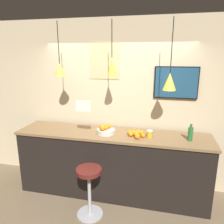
# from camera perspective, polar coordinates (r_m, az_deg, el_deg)

# --- Properties ---
(ground_plane) EXTENTS (14.00, 14.00, 0.00)m
(ground_plane) POSITION_cam_1_polar(r_m,az_deg,el_deg) (3.46, -3.22, -27.03)
(ground_plane) COLOR #756047
(back_wall) EXTENTS (8.00, 0.06, 2.90)m
(back_wall) POSITION_cam_1_polar(r_m,az_deg,el_deg) (3.86, 1.54, 1.91)
(back_wall) COLOR beige
(back_wall) RESTS_ON ground_plane
(service_counter) EXTENTS (3.12, 0.69, 1.08)m
(service_counter) POSITION_cam_1_polar(r_m,az_deg,el_deg) (3.76, 0.00, -13.25)
(service_counter) COLOR black
(service_counter) RESTS_ON ground_plane
(bar_stool) EXTENTS (0.39, 0.39, 0.75)m
(bar_stool) POSITION_cam_1_polar(r_m,az_deg,el_deg) (3.31, -5.99, -18.08)
(bar_stool) COLOR #B7B7BC
(bar_stool) RESTS_ON ground_plane
(fruit_bowl) EXTENTS (0.28, 0.28, 0.16)m
(fruit_bowl) POSITION_cam_1_polar(r_m,az_deg,el_deg) (3.49, -1.71, -4.76)
(fruit_bowl) COLOR beige
(fruit_bowl) RESTS_ON service_counter
(orange_pile) EXTENTS (0.29, 0.26, 0.09)m
(orange_pile) POSITION_cam_1_polar(r_m,az_deg,el_deg) (3.42, 6.36, -5.60)
(orange_pile) COLOR orange
(orange_pile) RESTS_ON service_counter
(juice_bottle) EXTENTS (0.07, 0.07, 0.25)m
(juice_bottle) POSITION_cam_1_polar(r_m,az_deg,el_deg) (3.40, 19.80, -5.32)
(juice_bottle) COLOR #286B33
(juice_bottle) RESTS_ON service_counter
(spread_jar) EXTENTS (0.09, 0.09, 0.11)m
(spread_jar) POSITION_cam_1_polar(r_m,az_deg,el_deg) (3.39, 9.76, -5.64)
(spread_jar) COLOR gold
(spread_jar) RESTS_ON service_counter
(pendant_lamp_left) EXTENTS (0.20, 0.20, 0.83)m
(pendant_lamp_left) POSITION_cam_1_polar(r_m,az_deg,el_deg) (3.61, -13.47, 10.67)
(pendant_lamp_left) COLOR black
(pendant_lamp_middle) EXTENTS (0.14, 0.14, 0.81)m
(pendant_lamp_middle) POSITION_cam_1_polar(r_m,az_deg,el_deg) (3.31, -0.03, 11.73)
(pendant_lamp_middle) COLOR black
(pendant_lamp_right) EXTENTS (0.19, 0.19, 0.99)m
(pendant_lamp_right) POSITION_cam_1_polar(r_m,az_deg,el_deg) (3.24, 14.82, 7.76)
(pendant_lamp_right) COLOR black
(mounted_tv) EXTENTS (0.68, 0.04, 0.51)m
(mounted_tv) POSITION_cam_1_polar(r_m,az_deg,el_deg) (3.66, 16.41, 7.37)
(mounted_tv) COLOR black
(hanging_menu_board) EXTENTS (0.24, 0.01, 0.17)m
(hanging_menu_board) POSITION_cam_1_polar(r_m,az_deg,el_deg) (3.26, -7.50, 1.53)
(hanging_menu_board) COLOR white
(wall_poster) EXTENTS (0.52, 0.01, 0.61)m
(wall_poster) POSITION_cam_1_polar(r_m,az_deg,el_deg) (3.78, -2.01, 13.20)
(wall_poster) COLOR #DBBC84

